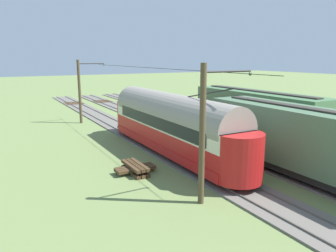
{
  "coord_description": "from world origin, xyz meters",
  "views": [
    {
      "loc": [
        15.3,
        17.27,
        6.72
      ],
      "look_at": [
        5.18,
        -0.78,
        2.32
      ],
      "focal_mm": 34.49,
      "sensor_mm": 36.0,
      "label": 1
    }
  ],
  "objects_px": {
    "coach_far_siding": "(256,112)",
    "catenary_pole_mid_near": "(204,132)",
    "boxcar_adjacent": "(303,140)",
    "spare_tie_stack": "(135,168)",
    "vintage_streetcar": "(171,123)",
    "track_end_bumper": "(149,116)",
    "catenary_pole_foreground": "(80,90)"
  },
  "relations": [
    {
      "from": "coach_far_siding",
      "to": "catenary_pole_mid_near",
      "type": "height_order",
      "value": "catenary_pole_mid_near"
    },
    {
      "from": "boxcar_adjacent",
      "to": "spare_tie_stack",
      "type": "bearing_deg",
      "value": -32.61
    },
    {
      "from": "vintage_streetcar",
      "to": "track_end_bumper",
      "type": "xyz_separation_m",
      "value": [
        -4.35,
        -12.5,
        -1.86
      ]
    },
    {
      "from": "catenary_pole_foreground",
      "to": "spare_tie_stack",
      "type": "bearing_deg",
      "value": 86.06
    },
    {
      "from": "vintage_streetcar",
      "to": "catenary_pole_foreground",
      "type": "bearing_deg",
      "value": -79.61
    },
    {
      "from": "coach_far_siding",
      "to": "catenary_pole_mid_near",
      "type": "bearing_deg",
      "value": 36.11
    },
    {
      "from": "vintage_streetcar",
      "to": "catenary_pole_foreground",
      "type": "distance_m",
      "value": 14.51
    },
    {
      "from": "coach_far_siding",
      "to": "catenary_pole_foreground",
      "type": "bearing_deg",
      "value": -50.02
    },
    {
      "from": "boxcar_adjacent",
      "to": "catenary_pole_mid_near",
      "type": "relative_size",
      "value": 2.01
    },
    {
      "from": "vintage_streetcar",
      "to": "spare_tie_stack",
      "type": "distance_m",
      "value": 4.79
    },
    {
      "from": "boxcar_adjacent",
      "to": "catenary_pole_foreground",
      "type": "xyz_separation_m",
      "value": [
        6.96,
        -21.64,
        1.25
      ]
    },
    {
      "from": "boxcar_adjacent",
      "to": "track_end_bumper",
      "type": "relative_size",
      "value": 7.25
    },
    {
      "from": "vintage_streetcar",
      "to": "coach_far_siding",
      "type": "relative_size",
      "value": 1.25
    },
    {
      "from": "boxcar_adjacent",
      "to": "catenary_pole_mid_near",
      "type": "distance_m",
      "value": 7.07
    },
    {
      "from": "vintage_streetcar",
      "to": "catenary_pole_mid_near",
      "type": "bearing_deg",
      "value": 70.84
    },
    {
      "from": "catenary_pole_mid_near",
      "to": "track_end_bumper",
      "type": "relative_size",
      "value": 3.61
    },
    {
      "from": "coach_far_siding",
      "to": "catenary_pole_foreground",
      "type": "relative_size",
      "value": 2.03
    },
    {
      "from": "coach_far_siding",
      "to": "spare_tie_stack",
      "type": "xyz_separation_m",
      "value": [
        12.45,
        2.97,
        -1.89
      ]
    },
    {
      "from": "catenary_pole_foreground",
      "to": "catenary_pole_mid_near",
      "type": "distance_m",
      "value": 21.74
    },
    {
      "from": "coach_far_siding",
      "to": "catenary_pole_mid_near",
      "type": "distance_m",
      "value": 14.06
    },
    {
      "from": "catenary_pole_foreground",
      "to": "track_end_bumper",
      "type": "relative_size",
      "value": 3.61
    },
    {
      "from": "vintage_streetcar",
      "to": "coach_far_siding",
      "type": "bearing_deg",
      "value": -175.14
    },
    {
      "from": "track_end_bumper",
      "to": "catenary_pole_mid_near",
      "type": "bearing_deg",
      "value": 70.82
    },
    {
      "from": "spare_tie_stack",
      "to": "catenary_pole_mid_near",
      "type": "bearing_deg",
      "value": 102.11
    },
    {
      "from": "spare_tie_stack",
      "to": "boxcar_adjacent",
      "type": "bearing_deg",
      "value": 147.39
    },
    {
      "from": "vintage_streetcar",
      "to": "spare_tie_stack",
      "type": "bearing_deg",
      "value": 30.79
    },
    {
      "from": "catenary_pole_mid_near",
      "to": "spare_tie_stack",
      "type": "bearing_deg",
      "value": -77.89
    },
    {
      "from": "coach_far_siding",
      "to": "catenary_pole_foreground",
      "type": "distance_m",
      "value": 17.65
    },
    {
      "from": "catenary_pole_foreground",
      "to": "track_end_bumper",
      "type": "bearing_deg",
      "value": 166.01
    },
    {
      "from": "vintage_streetcar",
      "to": "track_end_bumper",
      "type": "relative_size",
      "value": 9.18
    },
    {
      "from": "coach_far_siding",
      "to": "track_end_bumper",
      "type": "bearing_deg",
      "value": -69.68
    },
    {
      "from": "coach_far_siding",
      "to": "catenary_pole_mid_near",
      "type": "relative_size",
      "value": 2.03
    }
  ]
}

